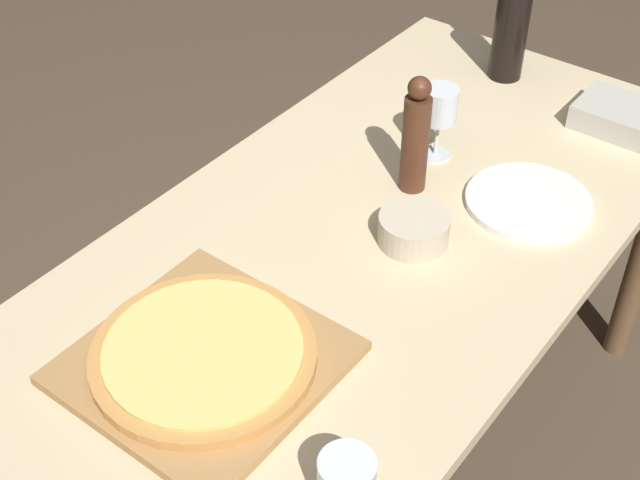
{
  "coord_description": "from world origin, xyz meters",
  "views": [
    {
      "loc": [
        0.68,
        -0.96,
        1.76
      ],
      "look_at": [
        -0.02,
        -0.04,
        0.79
      ],
      "focal_mm": 50.0,
      "sensor_mm": 36.0,
      "label": 1
    }
  ],
  "objects_px": {
    "wine_bottle": "(512,20)",
    "wine_glass": "(440,108)",
    "pizza": "(203,354)",
    "pepper_mill": "(416,137)",
    "small_bowl": "(414,229)"
  },
  "relations": [
    {
      "from": "wine_bottle",
      "to": "small_bowl",
      "type": "bearing_deg",
      "value": -76.32
    },
    {
      "from": "pepper_mill",
      "to": "wine_glass",
      "type": "xyz_separation_m",
      "value": [
        -0.02,
        0.12,
        -0.0
      ]
    },
    {
      "from": "wine_bottle",
      "to": "small_bowl",
      "type": "xyz_separation_m",
      "value": [
        0.15,
        -0.62,
        -0.11
      ]
    },
    {
      "from": "pizza",
      "to": "pepper_mill",
      "type": "distance_m",
      "value": 0.59
    },
    {
      "from": "wine_bottle",
      "to": "pepper_mill",
      "type": "distance_m",
      "value": 0.49
    },
    {
      "from": "wine_glass",
      "to": "pizza",
      "type": "bearing_deg",
      "value": -88.59
    },
    {
      "from": "pizza",
      "to": "wine_bottle",
      "type": "xyz_separation_m",
      "value": [
        -0.06,
        1.07,
        0.11
      ]
    },
    {
      "from": "pizza",
      "to": "pepper_mill",
      "type": "relative_size",
      "value": 1.45
    },
    {
      "from": "pizza",
      "to": "pepper_mill",
      "type": "xyz_separation_m",
      "value": [
        0.0,
        0.58,
        0.09
      ]
    },
    {
      "from": "pepper_mill",
      "to": "small_bowl",
      "type": "height_order",
      "value": "pepper_mill"
    },
    {
      "from": "pizza",
      "to": "wine_glass",
      "type": "xyz_separation_m",
      "value": [
        -0.02,
        0.7,
        0.08
      ]
    },
    {
      "from": "pepper_mill",
      "to": "pizza",
      "type": "bearing_deg",
      "value": -90.22
    },
    {
      "from": "wine_bottle",
      "to": "wine_glass",
      "type": "bearing_deg",
      "value": -83.49
    },
    {
      "from": "pepper_mill",
      "to": "wine_glass",
      "type": "bearing_deg",
      "value": 99.38
    },
    {
      "from": "pepper_mill",
      "to": "small_bowl",
      "type": "xyz_separation_m",
      "value": [
        0.09,
        -0.14,
        -0.09
      ]
    }
  ]
}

